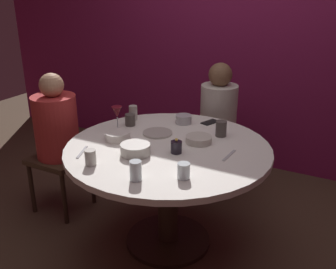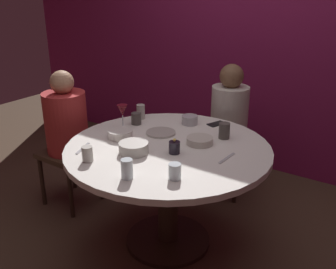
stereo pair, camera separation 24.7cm
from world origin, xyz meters
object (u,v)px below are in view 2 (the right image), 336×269
seated_diner_back (229,115)px  cup_by_right_diner (87,154)px  dinner_plate (161,133)px  bowl_salad_center (200,141)px  bowl_small_white (120,134)px  cup_center_front (175,171)px  cell_phone (217,124)px  wine_glass (122,111)px  candle_holder (174,147)px  seated_diner_left (66,124)px  dining_table (168,167)px  bowl_sauce_side (134,148)px  cup_by_left_diner (136,119)px  cup_beside_wine (127,169)px  cup_far_edge (141,112)px  bowl_serving_large (190,120)px  cup_near_candle (224,131)px

seated_diner_back → cup_by_right_diner: bearing=-11.0°
dinner_plate → bowl_salad_center: 0.32m
bowl_small_white → cup_center_front: bearing=-24.5°
cell_phone → cup_center_front: (0.21, -0.90, 0.04)m
wine_glass → dinner_plate: wine_glass is taller
bowl_small_white → cup_center_front: (0.64, -0.29, 0.02)m
candle_holder → dinner_plate: (-0.26, 0.23, -0.03)m
seated_diner_left → cup_by_right_diner: seated_diner_left is taller
cell_phone → cup_center_front: cup_center_front is taller
seated_diner_back → cell_phone: bearing=11.0°
dining_table → cup_by_right_diner: bearing=-120.3°
seated_diner_back → dinner_plate: bearing=-12.1°
dining_table → bowl_sauce_side: bowl_sauce_side is taller
dining_table → bowl_small_white: size_ratio=7.88×
cup_by_left_diner → cup_beside_wine: (0.49, -0.70, 0.01)m
cup_far_edge → cup_by_left_diner: bearing=-67.5°
seated_diner_left → bowl_small_white: 0.63m
bowl_small_white → cup_beside_wine: size_ratio=1.53×
bowl_small_white → cup_by_right_diner: (0.09, -0.40, 0.02)m
wine_glass → bowl_serving_large: wine_glass is taller
candle_holder → bowl_small_white: candle_holder is taller
seated_diner_left → cup_by_right_diner: (0.70, -0.46, 0.10)m
cup_center_front → dinner_plate: bearing=131.5°
wine_glass → cup_far_edge: bearing=94.8°
bowl_sauce_side → cup_center_front: bearing=-19.6°
dinner_plate → candle_holder: bearing=-40.8°
seated_diner_back → cup_center_front: bearing=12.5°
seated_diner_left → bowl_serving_large: seated_diner_left is taller
candle_holder → bowl_small_white: size_ratio=0.58×
wine_glass → dinner_plate: bearing=12.1°
seated_diner_back → bowl_salad_center: (0.15, -0.78, 0.07)m
wine_glass → cup_near_candle: (0.70, 0.23, -0.07)m
bowl_small_white → bowl_serving_large: bearing=63.1°
bowl_serving_large → cup_far_edge: bearing=-164.0°
cup_by_left_diner → cup_center_front: size_ratio=0.98×
bowl_serving_large → cup_center_front: 0.88m
bowl_sauce_side → cup_center_front: 0.43m
bowl_sauce_side → cup_by_left_diner: size_ratio=2.14×
seated_diner_back → bowl_small_white: seated_diner_back is taller
cup_near_candle → bowl_small_white: bearing=-147.0°
seated_diner_left → cell_phone: seated_diner_left is taller
bowl_sauce_side → bowl_small_white: bearing=148.1°
dining_table → seated_diner_back: (0.00, 0.93, 0.11)m
dinner_plate → seated_diner_back: bearing=77.9°
cell_phone → cup_by_left_diner: size_ratio=1.60×
dinner_plate → bowl_small_white: bowl_small_white is taller
seated_diner_back → cup_far_edge: seated_diner_back is taller
dining_table → bowl_serving_large: 0.49m
candle_holder → cup_by_left_diner: size_ratio=1.14×
dining_table → cup_far_edge: size_ratio=11.98×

